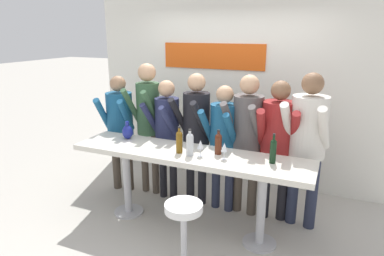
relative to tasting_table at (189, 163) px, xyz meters
name	(u,v)px	position (x,y,z in m)	size (l,w,h in m)	color
ground_plane	(189,227)	(0.00, 0.00, -0.79)	(40.00, 40.00, 0.00)	#B2ADA3
back_wall	(232,90)	(0.00, 1.55, 0.56)	(4.26, 0.12, 2.71)	silver
tasting_table	(189,163)	(0.00, 0.00, 0.00)	(2.66, 0.61, 0.92)	silver
bar_stool	(184,228)	(0.27, -0.72, -0.32)	(0.36, 0.36, 0.71)	#B2B2B7
person_far_left	(120,121)	(-1.27, 0.54, 0.21)	(0.47, 0.56, 1.62)	#473D33
person_left	(148,113)	(-0.86, 0.61, 0.35)	(0.37, 0.52, 1.80)	#473D33
person_center_left	(167,127)	(-0.55, 0.54, 0.21)	(0.43, 0.54, 1.60)	black
person_center	(196,125)	(-0.17, 0.60, 0.27)	(0.46, 0.57, 1.70)	black
person_center_right	(223,135)	(0.21, 0.56, 0.19)	(0.44, 0.54, 1.58)	#23283D
person_right	(247,130)	(0.49, 0.58, 0.28)	(0.47, 0.58, 1.72)	#473D33
person_far_right	(277,137)	(0.85, 0.59, 0.24)	(0.49, 0.58, 1.67)	black
person_rightmost	(308,135)	(1.17, 0.56, 0.31)	(0.52, 0.62, 1.78)	#23283D
wine_bottle_0	(190,143)	(0.05, -0.08, 0.26)	(0.08, 0.08, 0.29)	#B7BCC1
wine_bottle_1	(179,141)	(-0.09, -0.05, 0.26)	(0.07, 0.07, 0.29)	brown
wine_bottle_2	(273,150)	(0.90, 0.05, 0.27)	(0.06, 0.06, 0.31)	black
wine_bottle_3	(218,143)	(0.31, 0.08, 0.25)	(0.07, 0.07, 0.27)	#4C1E0F
wine_glass_0	(224,148)	(0.42, -0.05, 0.25)	(0.07, 0.07, 0.18)	silver
wine_glass_1	(200,145)	(0.16, -0.06, 0.25)	(0.07, 0.07, 0.18)	silver
decorative_vase	(128,132)	(-0.88, 0.14, 0.22)	(0.13, 0.13, 0.22)	navy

